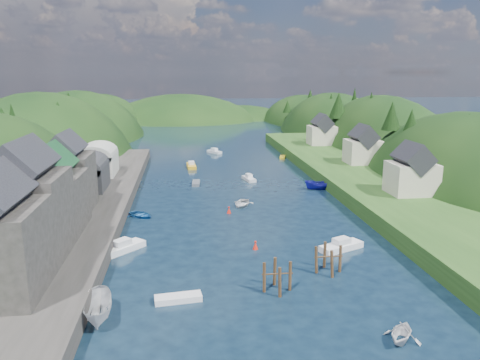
{
  "coord_description": "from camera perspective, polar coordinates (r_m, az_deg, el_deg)",
  "views": [
    {
      "loc": [
        -9.13,
        -47.27,
        21.48
      ],
      "look_at": [
        0.0,
        28.0,
        4.0
      ],
      "focal_mm": 35.0,
      "sensor_mm": 36.0,
      "label": 1
    }
  ],
  "objects": [
    {
      "name": "boat_sheds",
      "position": [
        89.38,
        -17.68,
        1.92
      ],
      "size": [
        7.0,
        21.0,
        7.5
      ],
      "color": "#2D2D30",
      "rests_on": "quay_left"
    },
    {
      "name": "channel_buoy_far",
      "position": [
        73.15,
        -1.36,
        -3.71
      ],
      "size": [
        0.7,
        0.7,
        1.1
      ],
      "color": "red",
      "rests_on": "ground"
    },
    {
      "name": "hill_trees",
      "position": [
        114.02,
        -1.68,
        7.76
      ],
      "size": [
        91.08,
        146.04,
        11.95
      ],
      "color": "black",
      "rests_on": "ground"
    },
    {
      "name": "hillside_left",
      "position": [
        130.79,
        -22.64,
        -1.08
      ],
      "size": [
        44.0,
        245.56,
        52.0
      ],
      "color": "black",
      "rests_on": "ground"
    },
    {
      "name": "far_hills",
      "position": [
        223.86,
        -4.21,
        4.66
      ],
      "size": [
        103.0,
        68.0,
        44.0
      ],
      "color": "black",
      "rests_on": "ground"
    },
    {
      "name": "quayside_buildings",
      "position": [
        58.06,
        -23.58,
        -2.48
      ],
      "size": [
        8.0,
        35.84,
        12.9
      ],
      "color": "#2D2B28",
      "rests_on": "quay_left"
    },
    {
      "name": "hillside_right",
      "position": [
        136.8,
        16.57,
        0.24
      ],
      "size": [
        36.0,
        245.56,
        48.0
      ],
      "color": "black",
      "rests_on": "ground"
    },
    {
      "name": "moored_boats",
      "position": [
        67.59,
        -1.23,
        -4.97
      ],
      "size": [
        38.08,
        98.31,
        2.38
      ],
      "color": "silver",
      "rests_on": "ground"
    },
    {
      "name": "quay_left",
      "position": [
        71.87,
        -18.6,
        -4.27
      ],
      "size": [
        12.0,
        110.0,
        2.0
      ],
      "primitive_type": "cube",
      "color": "#2D2B28",
      "rests_on": "ground"
    },
    {
      "name": "piling_cluster_far",
      "position": [
        52.92,
        10.71,
        -9.73
      ],
      "size": [
        3.23,
        3.01,
        3.63
      ],
      "color": "#382314",
      "rests_on": "ground"
    },
    {
      "name": "piling_cluster_near",
      "position": [
        48.02,
        4.55,
        -11.96
      ],
      "size": [
        3.16,
        2.95,
        3.67
      ],
      "color": "#382314",
      "rests_on": "ground"
    },
    {
      "name": "right_bank_cottages",
      "position": [
        103.75,
        14.18,
        3.92
      ],
      "size": [
        9.0,
        59.24,
        8.41
      ],
      "color": "beige",
      "rests_on": "terrace_right"
    },
    {
      "name": "terrace_right",
      "position": [
        95.88,
        14.11,
        0.37
      ],
      "size": [
        16.0,
        120.0,
        2.4
      ],
      "primitive_type": "cube",
      "color": "#234719",
      "rests_on": "ground"
    },
    {
      "name": "terrace_left_grass",
      "position": [
        73.57,
        -23.97,
        -4.13
      ],
      "size": [
        12.0,
        110.0,
        2.5
      ],
      "primitive_type": "cube",
      "color": "#234719",
      "rests_on": "ground"
    },
    {
      "name": "ground",
      "position": [
        100.03,
        -1.52,
        0.58
      ],
      "size": [
        600.0,
        600.0,
        0.0
      ],
      "primitive_type": "plane",
      "color": "black",
      "rests_on": "ground"
    },
    {
      "name": "channel_buoy_near",
      "position": [
        58.71,
        1.89,
        -7.99
      ],
      "size": [
        0.7,
        0.7,
        1.1
      ],
      "color": "red",
      "rests_on": "ground"
    }
  ]
}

